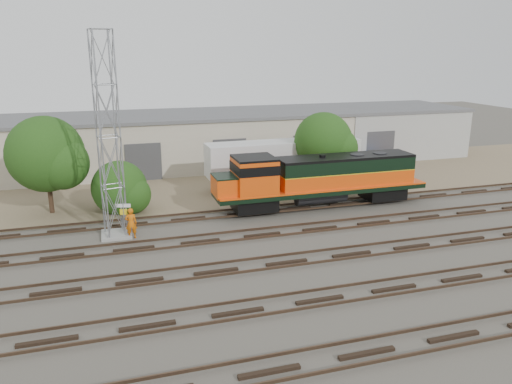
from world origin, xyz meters
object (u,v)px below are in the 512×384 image
object	(u,v)px
signal_tower	(109,141)
worker	(131,223)
semi_trailer	(287,158)
locomotive	(318,178)

from	to	relation	value
signal_tower	worker	bearing A→B (deg)	-36.02
semi_trailer	worker	bearing A→B (deg)	-149.19
locomotive	worker	size ratio (longest dim) A/B	8.22
signal_tower	worker	size ratio (longest dim) A/B	6.37
locomotive	signal_tower	xyz separation A→B (m)	(-14.68, -1.80, 3.89)
locomotive	signal_tower	size ratio (longest dim) A/B	1.29
worker	semi_trailer	distance (m)	16.00
locomotive	semi_trailer	distance (m)	5.98
worker	semi_trailer	world-z (taller)	semi_trailer
locomotive	semi_trailer	xyz separation A→B (m)	(-0.25, 5.97, 0.30)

